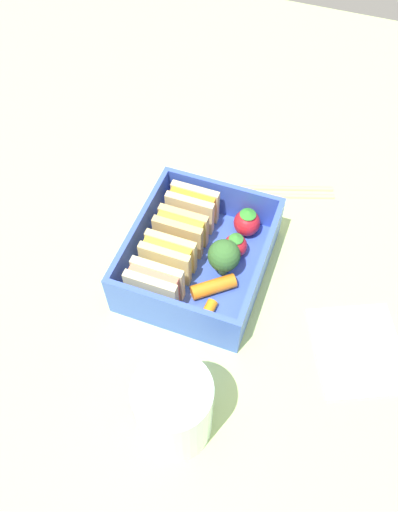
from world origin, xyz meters
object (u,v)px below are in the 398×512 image
Objects in this scene: chopstick_pair at (251,190)px; folded_napkin at (358,349)px; strawberry_left at (235,245)px; sandwich_left at (155,285)px; drinking_glass at (174,409)px; sandwich_center_right at (193,208)px; sandwich_center_left at (168,257)px; carrot_stick_left at (213,287)px; carrot_stick_far_left at (206,315)px; broccoli_floret at (224,255)px; sandwich_center at (181,232)px; strawberry_far_left at (247,222)px.

folded_napkin is (-17.10, -16.65, -0.15)cm from chopstick_pair.
strawberry_left is at bearing 67.30° from folded_napkin.
drinking_glass is at bearing -149.40° from sandwich_left.
strawberry_left is 10.93cm from chopstick_pair.
sandwich_center_right is 0.57× the size of folded_napkin.
carrot_stick_left is (-0.89, -5.50, -1.56)cm from sandwich_center_left.
folded_napkin is (-6.48, -15.51, -2.47)cm from strawberry_left.
sandwich_left is at bearing 165.19° from chopstick_pair.
chopstick_pair is 2.15× the size of drinking_glass.
sandwich_center_left is 22.01cm from folded_napkin.
carrot_stick_far_left is 6.78cm from broccoli_floret.
carrot_stick_far_left is at bearing 99.02° from folded_napkin.
sandwich_center is at bearing 36.04° from carrot_stick_far_left.
drinking_glass reaches higher than carrot_stick_far_left.
sandwich_center_right is at bearing 16.74° from drinking_glass.
folded_napkin is at bearing -103.54° from broccoli_floret.
carrot_stick_far_left is 11.45cm from drinking_glass.
sandwich_center reaches higher than carrot_stick_left.
strawberry_far_left is (6.07, -0.77, -1.24)cm from broccoli_floret.
sandwich_center_right is at bearing 66.78° from folded_napkin.
drinking_glass is (-19.08, -6.86, 1.23)cm from sandwich_center.
sandwich_center_left is at bearing 141.41° from strawberry_far_left.
sandwich_center is 1.00× the size of sandwich_center_right.
strawberry_far_left reaches higher than chopstick_pair.
sandwich_center_left is at bearing 109.58° from broccoli_floret.
folded_napkin is (-9.30, -21.68, -3.35)cm from sandwich_center_right.
sandwich_center is at bearing 73.26° from broccoli_floret.
strawberry_left is (-2.82, -6.17, -0.87)cm from sandwich_center_right.
sandwich_center is 20.31cm from drinking_glass.
sandwich_center_right is at bearing 147.21° from chopstick_pair.
chopstick_pair is (16.17, 0.47, -1.64)cm from carrot_stick_left.
broccoli_floret is 16.90cm from folded_napkin.
chopstick_pair is at bearing -14.81° from sandwich_left.
sandwich_center is at bearing 156.46° from chopstick_pair.
broccoli_floret is at bearing 76.46° from folded_napkin.
carrot_stick_left is at bearing 173.08° from strawberry_left.
sandwich_center is 7.36cm from carrot_stick_left.
chopstick_pair is (7.18, 1.43, -2.52)cm from strawberry_far_left.
chopstick_pair is (19.61, 0.84, -1.44)cm from carrot_stick_far_left.
chopstick_pair is at bearing 1.67° from carrot_stick_left.
sandwich_center and sandwich_center_right have the same top height.
sandwich_center_left is 3.74cm from sandwich_center.
carrot_stick_left is 0.49× the size of folded_napkin.
drinking_glass is at bearing -176.57° from chopstick_pair.
sandwich_center_right reaches higher than carrot_stick_left.
chopstick_pair is at bearing 3.43° from drinking_glass.
strawberry_left is at bearing 175.26° from strawberry_far_left.
drinking_glass is at bearing -163.26° from sandwich_center_right.
folded_napkin is at bearing -84.96° from sandwich_left.
sandwich_center is 22.63cm from folded_napkin.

